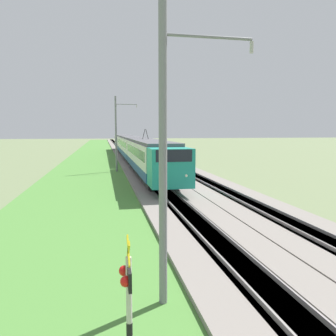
{
  "coord_description": "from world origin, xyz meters",
  "views": [
    {
      "loc": [
        -1.7,
        4.5,
        4.81
      ],
      "look_at": [
        20.81,
        0.0,
        2.18
      ],
      "focal_mm": 35.0,
      "sensor_mm": 36.0,
      "label": 1
    }
  ],
  "objects_px": {
    "crossing_signal_aux": "(128,298)",
    "catenary_mast_near": "(165,154)",
    "passenger_train": "(131,146)",
    "catenary_mast_mid": "(117,133)"
  },
  "relations": [
    {
      "from": "catenary_mast_near",
      "to": "catenary_mast_mid",
      "type": "height_order",
      "value": "catenary_mast_mid"
    },
    {
      "from": "crossing_signal_aux",
      "to": "catenary_mast_near",
      "type": "relative_size",
      "value": 0.36
    },
    {
      "from": "catenary_mast_near",
      "to": "crossing_signal_aux",
      "type": "bearing_deg",
      "value": 155.45
    },
    {
      "from": "passenger_train",
      "to": "catenary_mast_near",
      "type": "bearing_deg",
      "value": -3.77
    },
    {
      "from": "catenary_mast_near",
      "to": "catenary_mast_mid",
      "type": "xyz_separation_m",
      "value": [
        29.61,
        0.0,
        0.29
      ]
    },
    {
      "from": "passenger_train",
      "to": "catenary_mast_mid",
      "type": "xyz_separation_m",
      "value": [
        -14.42,
        2.9,
        2.17
      ]
    },
    {
      "from": "catenary_mast_near",
      "to": "passenger_train",
      "type": "bearing_deg",
      "value": -3.77
    },
    {
      "from": "catenary_mast_near",
      "to": "catenary_mast_mid",
      "type": "bearing_deg",
      "value": 0.01
    },
    {
      "from": "catenary_mast_mid",
      "to": "catenary_mast_near",
      "type": "bearing_deg",
      "value": -179.99
    },
    {
      "from": "crossing_signal_aux",
      "to": "catenary_mast_near",
      "type": "distance_m",
      "value": 3.79
    }
  ]
}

